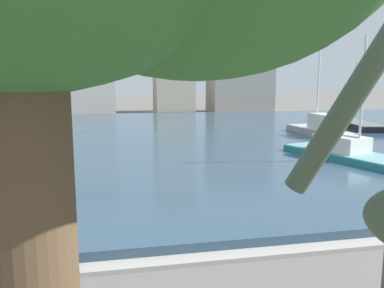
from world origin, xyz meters
TOP-DOWN VIEW (x-y plane):
  - harbor_water at (0.00, 30.13)m, footprint 85.73×41.18m
  - quay_edge_coping at (0.00, 9.29)m, footprint 85.73×0.50m
  - sailboat_teal at (10.29, 17.83)m, footprint 4.54×8.73m
  - sailboat_black at (19.37, 31.93)m, footprint 4.01×9.75m
  - sailboat_grey at (13.26, 27.26)m, footprint 2.09×8.10m
  - mooring_bollard at (-2.78, 9.14)m, footprint 0.24×0.24m
  - townhouse_corner_house at (-15.51, 56.30)m, footprint 5.92×5.90m
  - townhouse_tall_gabled at (-5.76, 54.45)m, footprint 8.71×5.73m
  - townhouse_end_terrace at (6.36, 53.65)m, footprint 5.26×5.50m
  - townhouse_wide_warehouse at (16.33, 55.05)m, footprint 8.94×5.95m

SIDE VIEW (x-z plane):
  - quay_edge_coping at x=0.00m, z-range 0.00..0.12m
  - harbor_water at x=0.00m, z-range 0.00..0.37m
  - mooring_bollard at x=-2.78m, z-range 0.00..0.50m
  - sailboat_black at x=19.37m, z-range -2.61..3.51m
  - sailboat_teal at x=10.29m, z-range -2.79..3.80m
  - sailboat_grey at x=13.26m, z-range -2.69..4.00m
  - townhouse_wide_warehouse at x=16.33m, z-range 0.02..11.64m
  - townhouse_tall_gabled at x=-5.76m, z-range 0.02..11.94m
  - townhouse_corner_house at x=-15.51m, z-range 0.02..13.04m
  - townhouse_end_terrace at x=6.36m, z-range 0.02..13.17m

